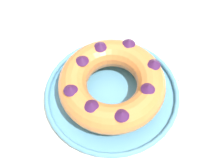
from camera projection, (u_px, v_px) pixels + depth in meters
name	position (u px, v px, depth m)	size (l,w,h in m)	color
dining_table	(123.00, 122.00, 0.83)	(1.27, 1.17, 0.73)	silver
serving_dish	(112.00, 94.00, 0.77)	(0.33, 0.33, 0.03)	#518EB2
bundt_cake	(112.00, 84.00, 0.73)	(0.25, 0.25, 0.08)	#C67538
fork	(13.00, 116.00, 0.75)	(0.02, 0.20, 0.01)	white
serving_knife	(2.00, 130.00, 0.73)	(0.02, 0.23, 0.01)	white
cake_knife	(24.00, 126.00, 0.74)	(0.02, 0.18, 0.01)	white
napkin	(219.00, 84.00, 0.80)	(0.18, 0.12, 0.00)	white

